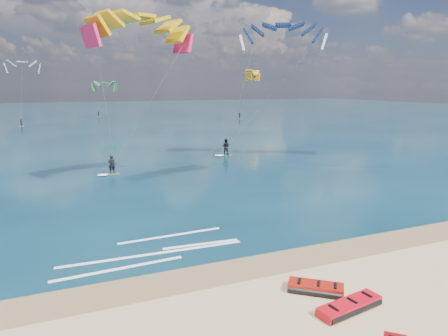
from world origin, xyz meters
The scene contains 9 objects.
ground centered at (0.00, 40.00, 0.00)m, with size 320.00×320.00×0.00m, color tan.
wet_sand_strip centered at (0.00, 3.00, 0.00)m, with size 320.00×2.40×0.01m, color olive.
sea centered at (0.00, 104.00, 0.02)m, with size 320.00×200.00×0.04m, color #092432.
packed_kite_left centered at (5.43, -1.72, 0.00)m, with size 2.97×1.10×0.40m, color red, non-canonical shape.
packed_kite_mid centered at (5.06, -0.10, 0.00)m, with size 2.41×1.17×0.43m, color #AB170B, non-canonical shape.
kitesurfer_main centered at (1.24, 22.16, 7.80)m, with size 9.62×8.99×15.11m.
kitesurfer_far centered at (16.14, 27.85, 8.30)m, with size 11.43×9.80×16.11m.
shoreline_foam centered at (0.09, 6.31, 0.04)m, with size 9.44×3.61×0.01m.
distant_kites centered at (11.83, 80.60, 5.63)m, with size 55.03×25.41×12.66m.
Camera 1 is at (-4.05, -12.45, 8.25)m, focal length 32.00 mm.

